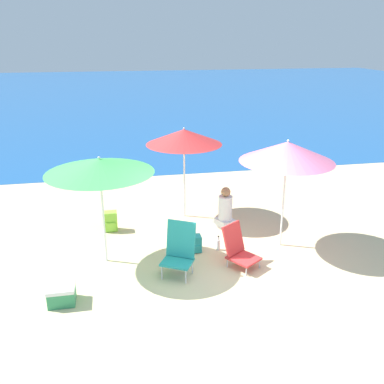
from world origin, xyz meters
TOP-DOWN VIEW (x-y plane):
  - ground_plane at (0.00, 0.00)m, footprint 60.00×60.00m
  - sea_water at (0.00, 25.99)m, footprint 60.00×40.00m
  - beach_umbrella_green at (-1.93, 1.19)m, footprint 1.84×1.84m
  - beach_umbrella_pink at (1.40, 1.18)m, footprint 1.73×1.73m
  - beach_umbrella_red at (-0.18, 2.95)m, footprint 1.63×1.63m
  - beach_chair_red at (0.37, 0.59)m, footprint 0.70×0.74m
  - beach_chair_teal at (-0.69, 0.52)m, footprint 0.67×0.66m
  - person_seated_near at (0.57, 2.24)m, footprint 0.44×0.47m
  - backpack_teal at (-0.29, 1.24)m, footprint 0.24×0.24m
  - backpack_lime at (-1.83, 2.48)m, footprint 0.28×0.23m
  - water_bottle at (0.17, 1.21)m, footprint 0.07×0.07m
  - cooler_box at (-2.60, -0.01)m, footprint 0.41×0.37m

SIDE VIEW (x-z plane):
  - ground_plane at x=0.00m, z-range 0.00..0.00m
  - sea_water at x=0.00m, z-range 0.00..0.01m
  - water_bottle at x=0.17m, z-range -0.03..0.26m
  - cooler_box at x=-2.60m, z-range 0.00..0.30m
  - backpack_teal at x=-0.29m, z-range 0.00..0.32m
  - backpack_lime at x=-1.83m, z-range 0.00..0.41m
  - beach_chair_red at x=0.37m, z-range -0.04..0.70m
  - person_seated_near at x=0.57m, z-range -0.07..0.81m
  - beach_chair_teal at x=-0.69m, z-range 0.00..0.92m
  - beach_umbrella_green at x=-1.93m, z-range 0.81..2.77m
  - beach_umbrella_red at x=-0.18m, z-range 0.81..2.84m
  - beach_umbrella_pink at x=1.40m, z-range 0.82..2.92m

